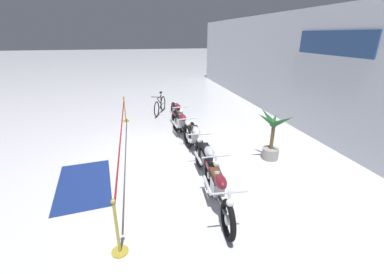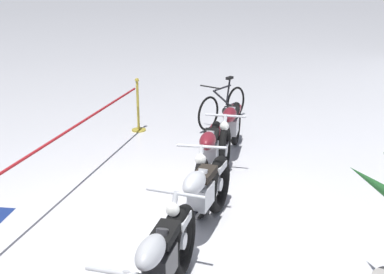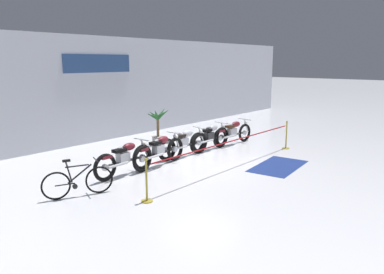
# 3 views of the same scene
# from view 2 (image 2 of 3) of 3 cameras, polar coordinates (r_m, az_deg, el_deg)

# --- Properties ---
(ground_plane) EXTENTS (120.00, 120.00, 0.00)m
(ground_plane) POSITION_cam_2_polar(r_m,az_deg,el_deg) (5.99, -5.70, -10.88)
(ground_plane) COLOR silver
(motorcycle_maroon_0) EXTENTS (2.18, 0.62, 0.96)m
(motorcycle_maroon_0) POSITION_cam_2_polar(r_m,az_deg,el_deg) (7.99, 4.57, 0.79)
(motorcycle_maroon_0) COLOR black
(motorcycle_maroon_0) RESTS_ON ground
(motorcycle_maroon_1) EXTENTS (2.35, 0.62, 0.97)m
(motorcycle_maroon_1) POSITION_cam_2_polar(r_m,az_deg,el_deg) (6.78, 2.01, -2.58)
(motorcycle_maroon_1) COLOR black
(motorcycle_maroon_1) RESTS_ON ground
(motorcycle_silver_2) EXTENTS (2.27, 0.62, 0.95)m
(motorcycle_silver_2) POSITION_cam_2_polar(r_m,az_deg,el_deg) (5.55, 0.85, -7.87)
(motorcycle_silver_2) COLOR black
(motorcycle_silver_2) RESTS_ON ground
(motorcycle_silver_3) EXTENTS (2.18, 0.62, 0.95)m
(motorcycle_silver_3) POSITION_cam_2_polar(r_m,az_deg,el_deg) (4.40, -4.04, -15.88)
(motorcycle_silver_3) COLOR black
(motorcycle_silver_3) RESTS_ON ground
(bicycle) EXTENTS (1.59, 0.74, 0.95)m
(bicycle) POSITION_cam_2_polar(r_m,az_deg,el_deg) (9.84, 3.66, 3.63)
(bicycle) COLOR black
(bicycle) RESTS_ON ground
(stanchion_far_left) EXTENTS (7.07, 0.28, 1.05)m
(stanchion_far_left) POSITION_cam_2_polar(r_m,az_deg,el_deg) (7.37, -12.61, 0.50)
(stanchion_far_left) COLOR gold
(stanchion_far_left) RESTS_ON ground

